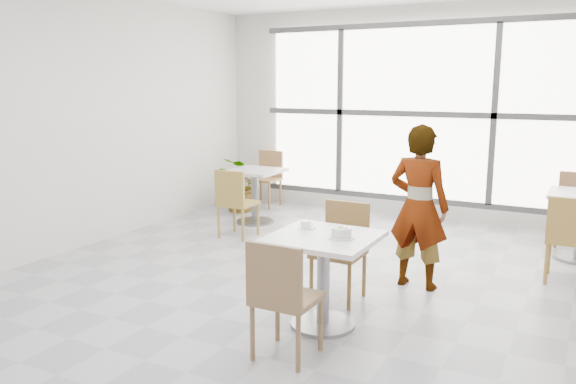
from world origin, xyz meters
The scene contains 16 objects.
floor centered at (0.00, 0.00, 0.00)m, with size 7.00×7.00×0.00m, color #9E9EA5.
wall_back centered at (0.00, 3.50, 1.50)m, with size 6.00×6.00×0.00m, color silver.
wall_left centered at (-3.00, 0.00, 1.50)m, with size 7.00×7.00×0.00m, color silver.
window centered at (0.00, 3.44, 1.50)m, with size 4.60×0.07×2.52m.
main_table centered at (0.49, -0.62, 0.52)m, with size 0.80×0.80×0.75m.
chair_near centered at (0.48, -1.29, 0.50)m, with size 0.42×0.42×0.87m.
chair_far centered at (0.37, 0.05, 0.50)m, with size 0.42×0.42×0.87m.
oatmeal_bowl centered at (0.64, -0.62, 0.79)m, with size 0.21×0.21×0.09m.
coffee_cup centered at (0.27, -0.49, 0.78)m, with size 0.16×0.13×0.07m.
person centered at (0.89, 0.64, 0.78)m, with size 0.57×0.37×1.56m, color black.
bg_table_left centered at (-1.81, 2.11, 0.49)m, with size 0.70×0.70×0.75m.
bg_chair_left_near centered at (-1.61, 1.29, 0.50)m, with size 0.42×0.42×0.87m.
bg_chair_left_far centered at (-2.24, 3.20, 0.50)m, with size 0.42×0.42×0.87m.
bg_chair_right_near centered at (2.17, 1.37, 0.50)m, with size 0.42×0.42×0.87m.
bg_chair_right_far centered at (2.17, 2.98, 0.50)m, with size 0.42×0.42×0.87m.
plant_left centered at (-2.36, 2.64, 0.42)m, with size 0.75×0.65×0.83m, color #567F41.
Camera 1 is at (2.28, -4.57, 1.92)m, focal length 35.74 mm.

